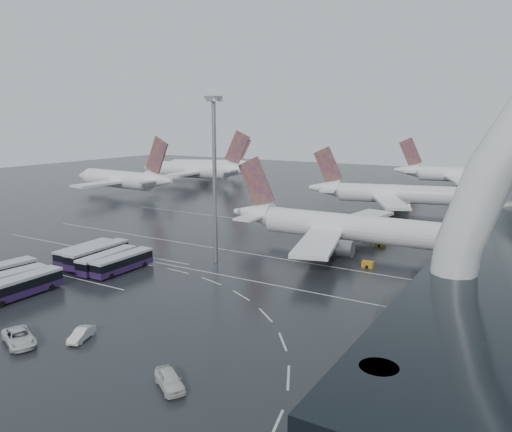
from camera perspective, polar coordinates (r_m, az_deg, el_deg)
The scene contains 26 objects.
ground at distance 86.05m, azimuth -2.40°, elevation -6.55°, with size 420.00×420.00×0.00m, color black.
lane_marking_near at distance 84.47m, azimuth -3.15°, elevation -6.89°, with size 120.00×0.25×0.01m, color beige.
lane_marking_mid at distance 95.86m, azimuth 1.56°, elevation -4.69°, with size 120.00×0.25×0.01m, color beige.
lane_marking_far at distance 120.31m, azimuth 8.14°, elevation -1.53°, with size 120.00×0.25×0.01m, color beige.
bus_bay_line_south at distance 90.67m, azimuth -21.07°, elevation -6.38°, with size 28.00×0.25×0.01m, color beige.
bus_bay_line_north at distance 100.76m, azimuth -13.91°, elevation -4.23°, with size 28.00×0.25×0.01m, color beige.
airliner_main at distance 101.59m, azimuth 10.14°, elevation -1.32°, with size 53.39×46.84×18.09m.
airliner_gate_b at distance 149.47m, azimuth 15.56°, elevation 2.40°, with size 51.43×45.56×18.05m.
airliner_gate_c at distance 206.56m, azimuth 22.56°, elevation 4.32°, with size 52.99×48.43×18.88m.
jet_remote_west at distance 177.92m, azimuth -14.85°, elevation 4.02°, with size 47.07×37.90×20.52m.
jet_remote_mid at distance 202.07m, azimuth -6.60°, elevation 5.21°, with size 49.89×40.30×21.70m.
jet_remote_far at distance 229.66m, azimuth -5.35°, elevation 5.74°, with size 41.52×33.86×18.73m.
bus_row_near_a at distance 98.14m, azimuth -19.06°, elevation -3.93°, with size 3.64×12.40×3.01m.
bus_row_near_b at distance 95.32m, azimuth -17.67°, elevation -4.19°, with size 3.70×13.50×3.29m.
bus_row_near_c at distance 91.40m, azimuth -16.65°, elevation -4.87°, with size 3.51×12.44×3.03m.
bus_row_near_d at distance 89.43m, azimuth -14.99°, elevation -5.13°, with size 2.99×12.26×3.02m.
bus_row_far_b at distance 84.61m, azimuth -26.88°, elevation -6.84°, with size 4.05×13.23×3.21m.
bus_row_far_c at distance 82.15m, azimuth -25.26°, elevation -7.24°, with size 3.15×12.78×3.14m.
van_curve_a at distance 66.17m, azimuth -25.45°, elevation -12.42°, with size 2.89×6.27×1.74m, color silver.
van_curve_b at distance 52.19m, azimuth -9.84°, elevation -17.96°, with size 2.03×5.05×1.72m, color silver.
van_curve_c at distance 64.72m, azimuth -19.34°, elevation -12.64°, with size 1.49×4.28×1.41m, color silver.
floodlight_mast at distance 88.94m, azimuth -4.78°, elevation 6.36°, with size 2.29×2.29×29.86m.
gse_cart_belly_a at distance 91.34m, azimuth 12.67°, elevation -5.41°, with size 2.02×1.20×1.10m, color #C4831A.
gse_cart_belly_c at distance 99.29m, azimuth 5.64°, elevation -3.83°, with size 2.16×1.28×1.18m, color #C4831A.
gse_cart_belly_d at distance 101.57m, azimuth 21.92°, elevation -4.26°, with size 2.16×1.28×1.18m, color slate.
gse_cart_belly_e at distance 106.67m, azimuth 13.99°, elevation -3.08°, with size 2.01×1.19×1.10m, color #C4831A.
Camera 1 is at (45.27, -68.38, 26.06)m, focal length 35.00 mm.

